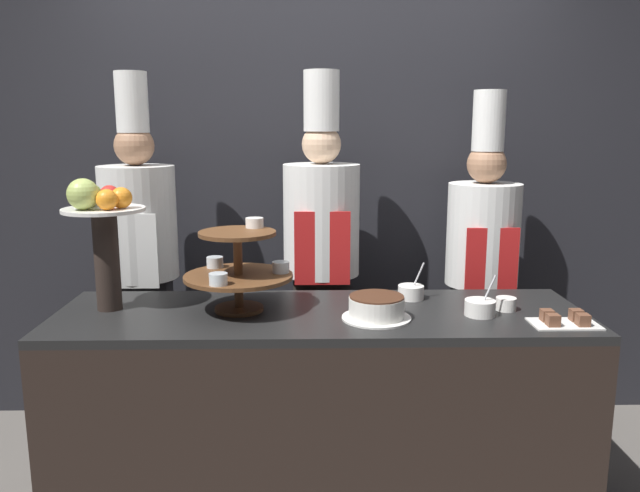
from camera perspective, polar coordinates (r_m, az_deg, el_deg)
The scene contains 12 objects.
wall_back at distance 3.42m, azimuth -0.31°, elevation 7.35°, with size 10.00×0.06×2.80m.
buffet_counter at distance 2.69m, azimuth 0.05°, elevation -15.00°, with size 2.13×0.66×0.88m.
tiered_stand at distance 2.52m, azimuth -7.44°, elevation -1.91°, with size 0.44×0.44×0.37m.
fruit_pedestal at distance 2.62m, azimuth -19.32°, elevation 1.85°, with size 0.32×0.32×0.54m.
cake_round at distance 2.43m, azimuth 5.19°, elevation -5.65°, with size 0.27×0.27×0.09m.
cup_white at distance 2.65m, azimuth 16.64°, elevation -5.09°, with size 0.08×0.08×0.05m.
cake_square_tray at distance 2.53m, azimuth 21.45°, elevation -6.32°, with size 0.25×0.15×0.05m.
serving_bowl_near at distance 2.55m, azimuth 14.42°, elevation -5.48°, with size 0.12×0.12×0.16m.
serving_bowl_far at distance 2.73m, azimuth 8.31°, elevation -4.19°, with size 0.11×0.11×0.16m.
chef_left at distance 3.21m, azimuth -16.12°, elevation -0.69°, with size 0.37×0.37×1.87m.
chef_center_left at distance 3.10m, azimuth 0.13°, elevation -0.43°, with size 0.38×0.38×1.87m.
chef_center_right at distance 3.23m, azimuth 14.57°, elevation -1.42°, with size 0.36×0.36×1.78m.
Camera 1 is at (-0.05, -2.09, 1.62)m, focal length 35.00 mm.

